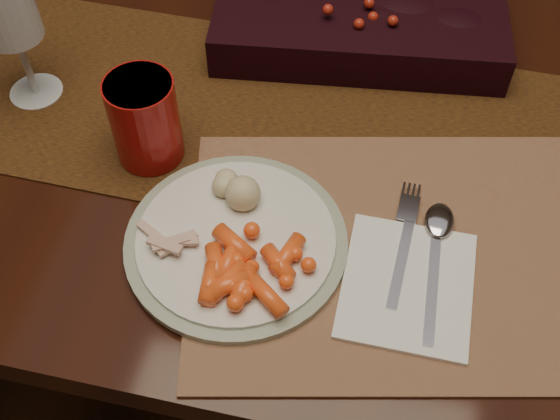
% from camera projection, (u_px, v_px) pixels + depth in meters
% --- Properties ---
extents(floor, '(5.00, 5.00, 0.00)m').
position_uv_depth(floor, '(299.00, 323.00, 1.55)').
color(floor, black).
rests_on(floor, ground).
extents(dining_table, '(1.80, 1.00, 0.75)m').
position_uv_depth(dining_table, '(304.00, 224.00, 1.25)').
color(dining_table, black).
rests_on(dining_table, floor).
extents(table_runner, '(1.61, 0.36, 0.00)m').
position_uv_depth(table_runner, '(255.00, 115.00, 0.89)').
color(table_runner, '#412510').
rests_on(table_runner, dining_table).
extents(centerpiece, '(0.41, 0.24, 0.08)m').
position_uv_depth(centerpiece, '(360.00, 16.00, 0.94)').
color(centerpiece, black).
rests_on(centerpiece, table_runner).
extents(placemat_main, '(0.52, 0.42, 0.00)m').
position_uv_depth(placemat_main, '(399.00, 251.00, 0.76)').
color(placemat_main, '#9C7556').
rests_on(placemat_main, dining_table).
extents(dinner_plate, '(0.29, 0.29, 0.01)m').
position_uv_depth(dinner_plate, '(236.00, 241.00, 0.76)').
color(dinner_plate, white).
rests_on(dinner_plate, placemat_main).
extents(baby_carrots, '(0.14, 0.12, 0.02)m').
position_uv_depth(baby_carrots, '(253.00, 256.00, 0.72)').
color(baby_carrots, '#FF541B').
rests_on(baby_carrots, dinner_plate).
extents(mashed_potatoes, '(0.09, 0.08, 0.04)m').
position_uv_depth(mashed_potatoes, '(229.00, 180.00, 0.77)').
color(mashed_potatoes, '#C0BB91').
rests_on(mashed_potatoes, dinner_plate).
extents(turkey_shreds, '(0.09, 0.08, 0.02)m').
position_uv_depth(turkey_shreds, '(160.00, 243.00, 0.74)').
color(turkey_shreds, tan).
rests_on(turkey_shreds, dinner_plate).
extents(napkin, '(0.13, 0.16, 0.01)m').
position_uv_depth(napkin, '(407.00, 285.00, 0.73)').
color(napkin, white).
rests_on(napkin, placemat_main).
extents(fork, '(0.03, 0.15, 0.00)m').
position_uv_depth(fork, '(403.00, 248.00, 0.75)').
color(fork, white).
rests_on(fork, napkin).
extents(spoon, '(0.04, 0.16, 0.00)m').
position_uv_depth(spoon, '(434.00, 267.00, 0.74)').
color(spoon, silver).
rests_on(spoon, napkin).
extents(red_cup, '(0.10, 0.10, 0.11)m').
position_uv_depth(red_cup, '(145.00, 120.00, 0.80)').
color(red_cup, maroon).
rests_on(red_cup, placemat_main).
extents(wine_glass, '(0.09, 0.09, 0.20)m').
position_uv_depth(wine_glass, '(14.00, 33.00, 0.83)').
color(wine_glass, white).
rests_on(wine_glass, dining_table).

